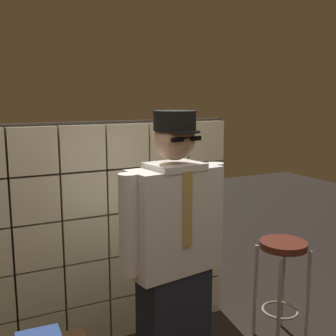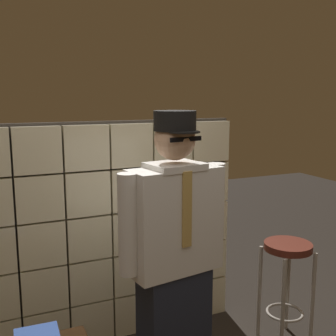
{
  "view_description": "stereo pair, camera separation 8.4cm",
  "coord_description": "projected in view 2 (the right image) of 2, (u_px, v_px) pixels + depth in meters",
  "views": [
    {
      "loc": [
        -0.89,
        -1.53,
        1.8
      ],
      "look_at": [
        0.09,
        0.44,
        1.42
      ],
      "focal_mm": 44.69,
      "sensor_mm": 36.0,
      "label": 1
    },
    {
      "loc": [
        -0.81,
        -1.57,
        1.8
      ],
      "look_at": [
        0.09,
        0.44,
        1.42
      ],
      "focal_mm": 44.69,
      "sensor_mm": 36.0,
      "label": 2
    }
  ],
  "objects": [
    {
      "name": "bar_stool",
      "position": [
        287.0,
        269.0,
        3.01
      ],
      "size": [
        0.34,
        0.34,
        0.76
      ],
      "color": "#592319",
      "rests_on": "ground"
    },
    {
      "name": "glass_block_wall",
      "position": [
        111.0,
        234.0,
        3.05
      ],
      "size": [
        1.97,
        0.1,
        1.64
      ],
      "color": "beige",
      "rests_on": "ground"
    },
    {
      "name": "standing_person",
      "position": [
        175.0,
        258.0,
        2.35
      ],
      "size": [
        0.69,
        0.33,
        1.72
      ],
      "rotation": [
        0.0,
        0.0,
        0.15
      ],
      "color": "#1E2333",
      "rests_on": "ground"
    }
  ]
}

